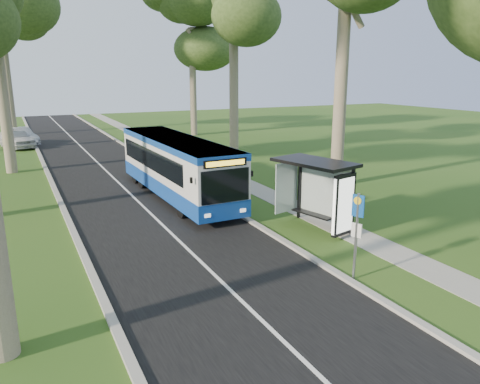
% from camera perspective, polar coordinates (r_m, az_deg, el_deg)
% --- Properties ---
extents(ground, '(120.00, 120.00, 0.00)m').
position_cam_1_polar(ground, '(18.35, 4.31, -5.57)').
color(ground, '#2B5019').
rests_on(ground, ground).
extents(road, '(7.00, 100.00, 0.02)m').
position_cam_1_polar(road, '(26.15, -13.67, 0.18)').
color(road, black).
rests_on(road, ground).
extents(kerb_east, '(0.25, 100.00, 0.12)m').
position_cam_1_polar(kerb_east, '(27.07, -6.45, 1.10)').
color(kerb_east, '#9E9B93').
rests_on(kerb_east, ground).
extents(kerb_west, '(0.25, 100.00, 0.12)m').
position_cam_1_polar(kerb_west, '(25.65, -21.30, -0.57)').
color(kerb_west, '#9E9B93').
rests_on(kerb_west, ground).
extents(centre_line, '(0.12, 100.00, 0.00)m').
position_cam_1_polar(centre_line, '(26.15, -13.67, 0.21)').
color(centre_line, white).
rests_on(centre_line, road).
extents(footpath, '(1.50, 100.00, 0.02)m').
position_cam_1_polar(footpath, '(28.20, -0.70, 1.63)').
color(footpath, gray).
rests_on(footpath, ground).
extents(bus, '(2.69, 11.48, 3.03)m').
position_cam_1_polar(bus, '(24.04, -7.73, 3.04)').
color(bus, silver).
rests_on(bus, ground).
extents(bus_stop_sign, '(0.19, 0.37, 2.76)m').
position_cam_1_polar(bus_stop_sign, '(14.65, 14.05, -4.16)').
color(bus_stop_sign, gray).
rests_on(bus_stop_sign, ground).
extents(bus_shelter, '(2.54, 3.65, 2.85)m').
position_cam_1_polar(bus_shelter, '(18.72, 10.20, 1.08)').
color(bus_shelter, black).
rests_on(bus_shelter, ground).
extents(litter_bin, '(0.51, 0.51, 0.90)m').
position_cam_1_polar(litter_bin, '(26.10, -1.95, 1.56)').
color(litter_bin, black).
rests_on(litter_bin, ground).
extents(car_white, '(3.15, 5.11, 1.62)m').
position_cam_1_polar(car_white, '(44.10, -25.55, 5.94)').
color(car_white, silver).
rests_on(car_white, ground).
extents(car_silver, '(3.06, 5.02, 1.56)m').
position_cam_1_polar(car_silver, '(45.23, -25.24, 6.11)').
color(car_silver, '#A4A8AC').
rests_on(car_silver, ground).
extents(tree_east_d, '(5.20, 5.20, 14.31)m').
position_cam_1_polar(tree_east_d, '(48.07, -5.93, 19.56)').
color(tree_east_d, '#7A6B56').
rests_on(tree_east_d, ground).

